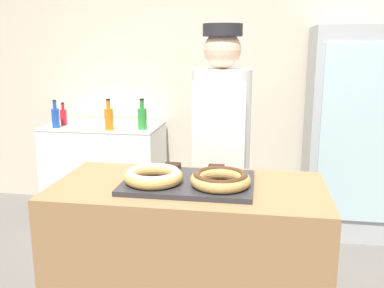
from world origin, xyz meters
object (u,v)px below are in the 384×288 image
(beverage_fridge, at_px, (350,132))
(brownie_back_left, at_px, (172,167))
(brownie_back_right, at_px, (216,169))
(bottle_green, at_px, (142,118))
(bottle_orange, at_px, (109,118))
(bottle_blue, at_px, (55,117))
(donut_chocolate_glaze, at_px, (220,179))
(bottle_red, at_px, (63,116))
(chest_freezer, at_px, (106,169))
(donut_light_glaze, at_px, (154,175))
(baker_person, at_px, (221,156))
(serving_tray, at_px, (189,183))

(beverage_fridge, bearing_deg, brownie_back_left, -126.89)
(brownie_back_right, relative_size, bottle_green, 0.30)
(beverage_fridge, height_order, bottle_orange, beverage_fridge)
(bottle_blue, bearing_deg, donut_chocolate_glaze, -44.82)
(bottle_red, height_order, bottle_orange, bottle_orange)
(chest_freezer, height_order, bottle_red, bottle_red)
(brownie_back_right, distance_m, bottle_red, 2.18)
(donut_light_glaze, height_order, brownie_back_right, donut_light_glaze)
(brownie_back_right, distance_m, baker_person, 0.48)
(donut_light_glaze, distance_m, beverage_fridge, 2.19)
(brownie_back_left, height_order, bottle_red, bottle_red)
(donut_chocolate_glaze, relative_size, brownie_back_left, 3.44)
(bottle_red, bearing_deg, bottle_orange, -18.79)
(donut_chocolate_glaze, bearing_deg, brownie_back_left, 141.61)
(baker_person, relative_size, bottle_orange, 6.30)
(brownie_back_right, xyz_separation_m, bottle_blue, (-1.57, 1.38, -0.00))
(serving_tray, distance_m, brownie_back_right, 0.20)
(brownie_back_right, height_order, beverage_fridge, beverage_fridge)
(brownie_back_left, xyz_separation_m, baker_person, (0.21, 0.48, -0.06))
(baker_person, height_order, bottle_orange, baker_person)
(brownie_back_right, xyz_separation_m, beverage_fridge, (0.96, 1.59, -0.10))
(brownie_back_right, distance_m, beverage_fridge, 1.86)
(beverage_fridge, distance_m, chest_freezer, 2.21)
(brownie_back_left, height_order, bottle_blue, bottle_blue)
(donut_light_glaze, relative_size, donut_chocolate_glaze, 1.00)
(donut_light_glaze, relative_size, bottle_orange, 1.04)
(brownie_back_left, relative_size, chest_freezer, 0.08)
(beverage_fridge, relative_size, bottle_blue, 6.99)
(bottle_red, bearing_deg, baker_person, -34.27)
(donut_light_glaze, bearing_deg, baker_person, 70.03)
(brownie_back_left, distance_m, bottle_green, 1.54)
(bottle_blue, bearing_deg, brownie_back_left, -45.99)
(donut_light_glaze, distance_m, brownie_back_right, 0.35)
(bottle_red, height_order, bottle_blue, bottle_blue)
(bottle_green, distance_m, bottle_blue, 0.78)
(brownie_back_left, distance_m, brownie_back_right, 0.23)
(brownie_back_left, bearing_deg, brownie_back_right, 0.00)
(serving_tray, height_order, baker_person, baker_person)
(donut_light_glaze, distance_m, bottle_orange, 1.76)
(bottle_blue, bearing_deg, bottle_green, 3.87)
(donut_light_glaze, relative_size, bottle_green, 1.04)
(donut_light_glaze, relative_size, brownie_back_right, 3.44)
(donut_chocolate_glaze, height_order, bottle_green, bottle_green)
(donut_chocolate_glaze, xyz_separation_m, baker_person, (-0.06, 0.69, -0.08))
(bottle_green, xyz_separation_m, bottle_blue, (-0.77, -0.05, -0.01))
(serving_tray, relative_size, brownie_back_right, 7.64)
(bottle_green, bearing_deg, bottle_red, 173.16)
(donut_chocolate_glaze, relative_size, beverage_fridge, 0.16)
(bottle_red, height_order, bottle_green, bottle_green)
(chest_freezer, bearing_deg, serving_tray, -58.09)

